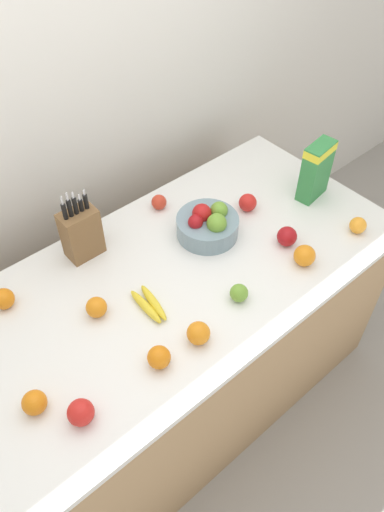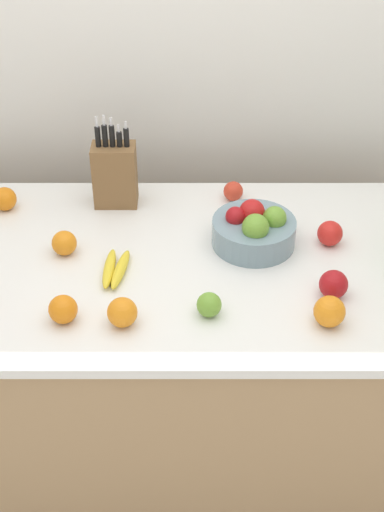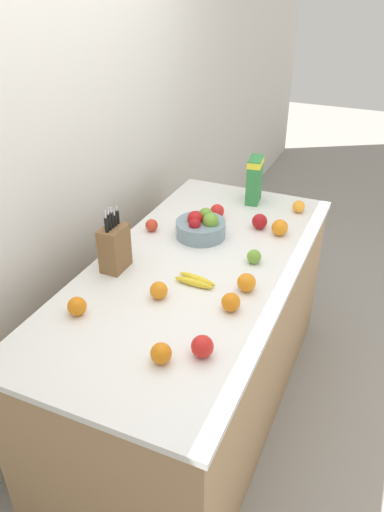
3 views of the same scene
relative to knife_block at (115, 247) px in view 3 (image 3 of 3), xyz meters
The scene contains 19 objects.
ground_plane 1.10m from the knife_block, 63.13° to the right, with size 14.00×14.00×0.00m, color gray.
wall_back 0.46m from the knife_block, 64.11° to the left, with size 9.00×0.06×2.60m.
counter 0.68m from the knife_block, 63.13° to the right, with size 1.95×0.92×0.93m.
knife_block is the anchor object (origin of this frame).
cereal_box 1.04m from the knife_block, 20.31° to the right, with size 0.16×0.10×0.27m.
fruit_bowl 0.51m from the knife_block, 28.53° to the right, with size 0.26×0.26×0.14m.
banana_bunch 0.40m from the knife_block, 85.88° to the right, with size 0.08×0.19×0.03m.
apple_leftmost 0.82m from the knife_block, 37.19° to the right, with size 0.08×0.08×0.08m, color #A31419.
apple_rightmost 0.66m from the knife_block, 62.32° to the right, with size 0.07×0.07×0.07m, color #6B9E33.
apple_near_bananas 0.40m from the knife_block, ahead, with size 0.07×0.07×0.07m, color red.
apple_rear 0.72m from the knife_block, 123.08° to the right, with size 0.08×0.08×0.08m, color red.
apple_middle 0.73m from the knife_block, 19.45° to the right, with size 0.08×0.08×0.08m, color red.
orange_front_left 0.33m from the knife_block, 114.52° to the right, with size 0.08×0.08×0.08m, color orange.
orange_near_bowl 0.68m from the knife_block, 135.21° to the right, with size 0.08×0.08×0.08m, color orange.
orange_mid_right 1.14m from the knife_block, 34.53° to the right, with size 0.07×0.07×0.07m, color orange.
orange_mid_left 0.38m from the knife_block, behind, with size 0.08×0.08×0.08m, color orange.
orange_back_center 0.61m from the knife_block, 98.66° to the right, with size 0.08×0.08×0.08m, color orange.
orange_front_center 0.88m from the knife_block, 44.56° to the right, with size 0.09×0.09×0.09m, color orange.
orange_front_right 0.62m from the knife_block, 83.59° to the right, with size 0.08×0.08×0.08m, color orange.
Camera 3 is at (-1.84, -0.79, 2.18)m, focal length 35.00 mm.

